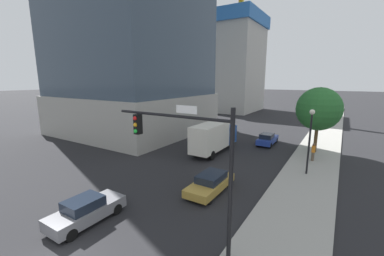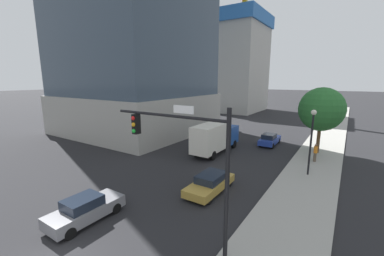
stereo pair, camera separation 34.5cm
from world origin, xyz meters
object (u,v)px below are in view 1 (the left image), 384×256
traffic_light_pole (188,150)px  car_gold (210,183)px  street_tree (319,109)px  car_blue (267,139)px  car_gray (86,210)px  box_truck (213,137)px  street_lamp (310,132)px  pedestrian_orange_shirt (313,152)px  construction_building (230,59)px

traffic_light_pole → car_gold: (-1.78, 5.80, -4.25)m
street_tree → car_blue: (-5.49, 0.74, -4.25)m
car_gray → box_truck: size_ratio=0.57×
street_lamp → pedestrian_orange_shirt: (0.05, 4.00, -2.75)m
traffic_light_pole → street_tree: bearing=79.7°
car_gray → pedestrian_orange_shirt: size_ratio=2.43×
construction_building → street_lamp: (24.14, -38.45, -9.55)m
street_lamp → car_gold: bearing=-128.1°
construction_building → box_truck: size_ratio=4.33×
construction_building → car_blue: size_ratio=7.63×
car_gold → box_truck: (-4.22, 8.68, 1.20)m
car_gold → construction_building: bearing=112.1°
construction_building → pedestrian_orange_shirt: bearing=-54.9°
construction_building → car_gold: (18.54, -45.59, -12.71)m
car_blue → traffic_light_pole: bearing=-85.2°
car_gold → car_gray: (-4.22, -7.33, 0.07)m
box_truck → car_gold: bearing=-64.1°
construction_building → street_lamp: size_ratio=5.98×
car_gold → box_truck: box_truck is taller
traffic_light_pole → car_blue: 21.68m
pedestrian_orange_shirt → car_blue: bearing=143.1°
construction_building → traffic_light_pole: bearing=-68.4°
car_blue → car_gray: size_ratio=1.00×
car_gold → car_blue: (0.00, 15.39, 0.06)m
traffic_light_pole → car_gray: size_ratio=1.58×
construction_building → car_gray: (14.32, -52.92, -12.64)m
street_lamp → box_truck: street_lamp is taller
construction_building → car_blue: (18.54, -30.20, -12.65)m
car_gray → car_gold: bearing=60.1°
pedestrian_orange_shirt → street_lamp: bearing=-90.6°
construction_building → street_tree: (24.03, -30.94, -8.39)m
box_truck → pedestrian_orange_shirt: bearing=14.0°
construction_building → car_gold: bearing=-67.9°
box_truck → pedestrian_orange_shirt: 10.20m
street_lamp → car_gray: bearing=-124.2°
street_lamp → car_gold: street_lamp is taller
street_tree → box_truck: (-9.71, -5.97, -3.12)m
car_blue → car_gray: (-4.22, -22.72, 0.01)m
pedestrian_orange_shirt → construction_building: bearing=125.1°
traffic_light_pole → street_lamp: bearing=73.5°
traffic_light_pole → car_blue: size_ratio=1.57×
street_tree → car_gray: street_tree is taller
street_tree → pedestrian_orange_shirt: bearing=-87.4°
street_tree → car_gold: size_ratio=1.54×
pedestrian_orange_shirt → car_gray: bearing=-118.1°
construction_building → car_gray: 56.26m
street_lamp → car_gray: street_lamp is taller
construction_building → traffic_light_pole: (20.32, -51.39, -8.46)m
construction_building → car_blue: construction_building is taller
street_lamp → street_tree: street_tree is taller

